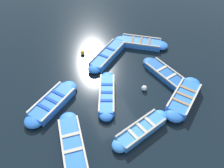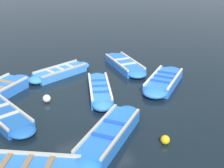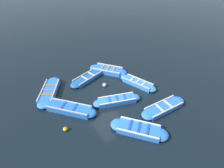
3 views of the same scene
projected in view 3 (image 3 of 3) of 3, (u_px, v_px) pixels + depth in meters
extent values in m
plane|color=black|center=(109.00, 100.00, 12.45)|extent=(120.00, 120.00, 0.00)
cube|color=blue|center=(49.00, 92.00, 12.97)|extent=(2.36, 2.72, 0.34)
ellipsoid|color=blue|center=(44.00, 104.00, 11.93)|extent=(1.34, 1.34, 0.34)
ellipsoid|color=blue|center=(54.00, 81.00, 14.01)|extent=(1.34, 1.34, 0.34)
cube|color=#B2AD9E|center=(55.00, 89.00, 12.86)|extent=(1.56, 2.13, 0.07)
cube|color=#B2AD9E|center=(42.00, 90.00, 12.84)|extent=(1.56, 2.13, 0.07)
cube|color=olive|center=(47.00, 95.00, 12.42)|extent=(0.82, 0.64, 0.04)
cube|color=olive|center=(49.00, 90.00, 12.86)|extent=(0.82, 0.64, 0.04)
cube|color=olive|center=(51.00, 85.00, 13.30)|extent=(0.82, 0.64, 0.04)
cube|color=blue|center=(108.00, 70.00, 15.24)|extent=(2.21, 2.56, 0.40)
ellipsoid|color=blue|center=(121.00, 73.00, 14.94)|extent=(1.33, 1.34, 0.40)
ellipsoid|color=blue|center=(95.00, 68.00, 15.55)|extent=(1.33, 1.34, 0.40)
cube|color=beige|center=(110.00, 65.00, 15.46)|extent=(1.40, 1.99, 0.07)
cube|color=beige|center=(106.00, 71.00, 14.74)|extent=(1.40, 1.99, 0.07)
cube|color=#9E7A51|center=(114.00, 69.00, 14.98)|extent=(0.82, 0.63, 0.04)
cube|color=#9E7A51|center=(108.00, 68.00, 15.11)|extent=(0.82, 0.63, 0.04)
cube|color=#9E7A51|center=(102.00, 67.00, 15.24)|extent=(0.82, 0.63, 0.04)
cube|color=blue|center=(139.00, 129.00, 10.21)|extent=(2.26, 2.57, 0.35)
ellipsoid|color=blue|center=(160.00, 134.00, 9.93)|extent=(1.32, 1.33, 0.35)
ellipsoid|color=blue|center=(119.00, 125.00, 10.49)|extent=(1.32, 1.33, 0.35)
cube|color=silver|center=(140.00, 121.00, 10.44)|extent=(1.48, 1.98, 0.07)
cube|color=silver|center=(138.00, 134.00, 9.73)|extent=(1.48, 1.98, 0.07)
cube|color=#1947B7|center=(148.00, 129.00, 9.98)|extent=(0.80, 0.64, 0.04)
cube|color=#1947B7|center=(139.00, 127.00, 10.10)|extent=(0.80, 0.64, 0.04)
cube|color=#1947B7|center=(130.00, 125.00, 10.22)|extent=(0.80, 0.64, 0.04)
cube|color=blue|center=(69.00, 109.00, 11.53)|extent=(2.46, 2.85, 0.39)
ellipsoid|color=blue|center=(90.00, 113.00, 11.21)|extent=(1.14, 1.15, 0.39)
ellipsoid|color=blue|center=(50.00, 105.00, 11.85)|extent=(1.14, 1.15, 0.39)
cube|color=#B2AD9E|center=(72.00, 102.00, 11.70)|extent=(1.79, 2.32, 0.07)
cube|color=#B2AD9E|center=(66.00, 110.00, 11.09)|extent=(1.79, 2.32, 0.07)
cube|color=#1947B7|center=(75.00, 108.00, 11.31)|extent=(0.70, 0.58, 0.04)
cube|color=#1947B7|center=(63.00, 105.00, 11.49)|extent=(0.70, 0.58, 0.04)
cube|color=#1E59AD|center=(88.00, 77.00, 14.48)|extent=(2.81, 1.46, 0.28)
ellipsoid|color=#1E59AD|center=(99.00, 71.00, 15.29)|extent=(1.01, 0.99, 0.28)
ellipsoid|color=#1E59AD|center=(76.00, 85.00, 13.67)|extent=(1.01, 0.99, 0.28)
cube|color=#B2AD9E|center=(85.00, 74.00, 14.58)|extent=(2.58, 0.65, 0.07)
cube|color=#B2AD9E|center=(91.00, 77.00, 14.16)|extent=(2.58, 0.65, 0.07)
cube|color=beige|center=(91.00, 74.00, 14.61)|extent=(0.31, 0.80, 0.04)
cube|color=beige|center=(85.00, 78.00, 14.15)|extent=(0.31, 0.80, 0.04)
cube|color=blue|center=(164.00, 108.00, 11.67)|extent=(2.74, 1.22, 0.30)
ellipsoid|color=blue|center=(178.00, 101.00, 12.20)|extent=(0.97, 0.94, 0.30)
ellipsoid|color=blue|center=(148.00, 115.00, 11.14)|extent=(0.97, 0.94, 0.30)
cube|color=beige|center=(160.00, 102.00, 11.85)|extent=(2.59, 0.38, 0.07)
cube|color=beige|center=(169.00, 110.00, 11.27)|extent=(2.59, 0.38, 0.07)
cube|color=beige|center=(168.00, 104.00, 11.72)|extent=(0.23, 0.82, 0.04)
cube|color=beige|center=(160.00, 108.00, 11.42)|extent=(0.23, 0.82, 0.04)
cube|color=blue|center=(117.00, 101.00, 12.20)|extent=(2.72, 1.74, 0.34)
ellipsoid|color=blue|center=(135.00, 98.00, 12.45)|extent=(0.96, 0.94, 0.34)
ellipsoid|color=blue|center=(99.00, 104.00, 11.95)|extent=(0.96, 0.94, 0.34)
cube|color=beige|center=(116.00, 95.00, 12.34)|extent=(2.40, 1.08, 0.07)
cube|color=beige|center=(118.00, 102.00, 11.81)|extent=(2.40, 1.08, 0.07)
cube|color=#1947B7|center=(125.00, 97.00, 12.19)|extent=(0.40, 0.68, 0.04)
cube|color=#1947B7|center=(117.00, 99.00, 12.08)|extent=(0.40, 0.68, 0.04)
cube|color=#1947B7|center=(109.00, 100.00, 11.98)|extent=(0.40, 0.68, 0.04)
cube|color=#3884E0|center=(138.00, 83.00, 13.83)|extent=(1.39, 2.55, 0.33)
ellipsoid|color=#3884E0|center=(151.00, 89.00, 13.24)|extent=(0.87, 0.89, 0.33)
ellipsoid|color=#3884E0|center=(125.00, 78.00, 14.42)|extent=(0.87, 0.89, 0.33)
cube|color=#B2AD9E|center=(140.00, 79.00, 13.93)|extent=(0.71, 2.32, 0.07)
cube|color=#B2AD9E|center=(136.00, 83.00, 13.49)|extent=(0.71, 2.32, 0.07)
cube|color=beige|center=(144.00, 84.00, 13.47)|extent=(0.69, 0.31, 0.04)
cube|color=beige|center=(138.00, 81.00, 13.72)|extent=(0.69, 0.31, 0.04)
cube|color=beige|center=(132.00, 79.00, 13.97)|extent=(0.69, 0.31, 0.04)
sphere|color=#EAB214|center=(65.00, 129.00, 10.28)|extent=(0.27, 0.27, 0.27)
sphere|color=silver|center=(104.00, 85.00, 13.65)|extent=(0.30, 0.30, 0.30)
sphere|color=#EAB214|center=(147.00, 87.00, 13.48)|extent=(0.24, 0.24, 0.24)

